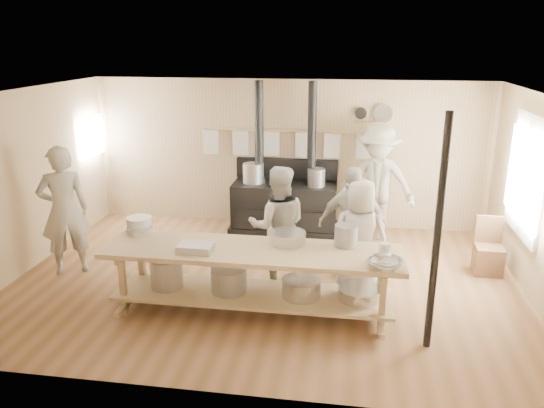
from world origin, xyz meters
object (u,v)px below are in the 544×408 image
cook_far_left (64,211)px  cook_right (353,224)px  prep_table (252,274)px  cook_left (278,226)px  chair (488,257)px  cook_center (360,238)px  roasting_pan (196,248)px  stove (284,202)px  cook_by_window (377,183)px

cook_far_left → cook_right: size_ratio=1.16×
cook_right → prep_table: bearing=46.2°
cook_left → chair: 3.12m
cook_left → cook_center: size_ratio=1.08×
prep_table → roasting_pan: 0.76m
cook_far_left → chair: cook_far_left is taller
stove → cook_by_window: bearing=-6.1°
stove → roasting_pan: bearing=-101.4°
cook_left → chair: bearing=-174.7°
cook_far_left → cook_right: (4.05, 0.40, -0.13)m
stove → prep_table: (-0.00, -3.02, -0.00)m
chair → roasting_pan: 4.28m
stove → cook_left: stove is taller
cook_by_window → cook_left: bearing=-113.8°
prep_table → chair: prep_table is taller
cook_by_window → cook_center: bearing=-86.7°
cook_left → roasting_pan: size_ratio=4.12×
stove → chair: 3.44m
stove → cook_right: 2.21m
cook_far_left → cook_center: bearing=148.0°
prep_table → cook_by_window: cook_by_window is taller
cook_far_left → cook_left: (3.05, 0.09, -0.10)m
prep_table → cook_center: bearing=30.5°
cook_left → cook_by_window: 2.42m
stove → cook_by_window: 1.65m
cook_left → cook_center: cook_left is taller
prep_table → roasting_pan: bearing=-164.6°
stove → cook_center: (1.29, -2.26, 0.26)m
cook_center → roasting_pan: size_ratio=3.83×
stove → cook_left: (0.20, -2.14, 0.32)m
stove → chair: bearing=-23.1°
cook_center → cook_right: size_ratio=0.96×
cook_left → cook_by_window: cook_by_window is taller
stove → cook_right: (1.20, -1.83, 0.29)m
cook_center → roasting_pan: bearing=34.5°
prep_table → chair: size_ratio=4.39×
chair → roasting_pan: bearing=-151.8°
cook_far_left → chair: 6.11m
stove → roasting_pan: size_ratio=6.41×
roasting_pan → stove: bearing=78.6°
cook_left → chair: cook_left is taller
prep_table → cook_by_window: (1.58, 2.85, 0.45)m
cook_far_left → cook_center: cook_far_left is taller
chair → cook_by_window: bearing=145.5°
stove → cook_left: bearing=-84.8°
cook_right → chair: cook_right is taller
cook_far_left → cook_by_window: size_ratio=0.97×
cook_far_left → cook_right: 4.07m
chair → roasting_pan: (-3.80, -1.85, 0.65)m
cook_right → chair: 2.10m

